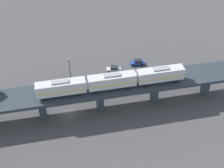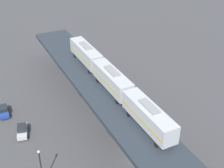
{
  "view_description": "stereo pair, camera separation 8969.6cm",
  "coord_description": "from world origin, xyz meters",
  "px_view_note": "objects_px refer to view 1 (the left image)",
  "views": [
    {
      "loc": [
        -57.69,
        19.17,
        57.26
      ],
      "look_at": [
        -4.68,
        -10.51,
        8.96
      ],
      "focal_mm": 50.0,
      "sensor_mm": 36.0,
      "label": 1
    },
    {
      "loc": [
        29.86,
        25.71,
        38.91
      ],
      "look_at": [
        -4.68,
        -10.51,
        8.96
      ],
      "focal_mm": 50.0,
      "sensor_mm": 36.0,
      "label": 2
    }
  ],
  "objects_px": {
    "street_car_blue": "(137,62)",
    "street_lamp": "(69,66)",
    "subway_train": "(112,81)",
    "street_car_green": "(48,92)",
    "street_car_silver": "(114,69)"
  },
  "relations": [
    {
      "from": "street_car_green",
      "to": "street_lamp",
      "type": "distance_m",
      "value": 10.01
    },
    {
      "from": "street_car_green",
      "to": "street_lamp",
      "type": "xyz_separation_m",
      "value": [
        4.23,
        -8.5,
        3.17
      ]
    },
    {
      "from": "street_car_green",
      "to": "street_lamp",
      "type": "relative_size",
      "value": 0.64
    },
    {
      "from": "subway_train",
      "to": "street_car_green",
      "type": "distance_m",
      "value": 21.13
    },
    {
      "from": "subway_train",
      "to": "street_car_green",
      "type": "bearing_deg",
      "value": 40.6
    },
    {
      "from": "street_car_blue",
      "to": "subway_train",
      "type": "bearing_deg",
      "value": 129.86
    },
    {
      "from": "street_car_green",
      "to": "street_lamp",
      "type": "height_order",
      "value": "street_lamp"
    },
    {
      "from": "subway_train",
      "to": "street_car_blue",
      "type": "relative_size",
      "value": 7.66
    },
    {
      "from": "street_car_silver",
      "to": "street_lamp",
      "type": "xyz_separation_m",
      "value": [
        3.72,
        12.94,
        3.17
      ]
    },
    {
      "from": "subway_train",
      "to": "street_car_silver",
      "type": "xyz_separation_m",
      "value": [
        15.0,
        -9.02,
        -9.06
      ]
    },
    {
      "from": "subway_train",
      "to": "street_car_silver",
      "type": "distance_m",
      "value": 19.71
    },
    {
      "from": "street_car_blue",
      "to": "street_lamp",
      "type": "relative_size",
      "value": 0.68
    },
    {
      "from": "street_car_blue",
      "to": "street_car_green",
      "type": "relative_size",
      "value": 1.06
    },
    {
      "from": "subway_train",
      "to": "street_lamp",
      "type": "relative_size",
      "value": 5.24
    },
    {
      "from": "street_car_blue",
      "to": "street_lamp",
      "type": "distance_m",
      "value": 21.98
    }
  ]
}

